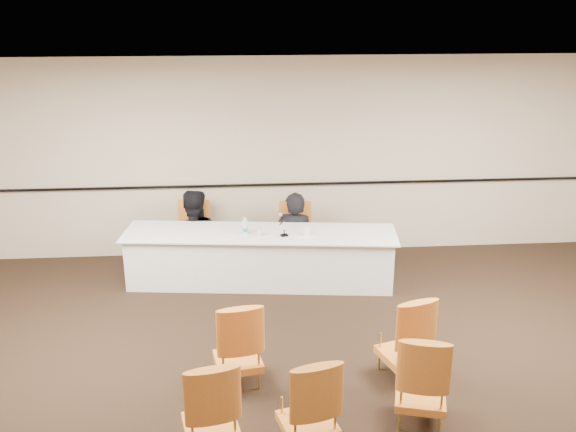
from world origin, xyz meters
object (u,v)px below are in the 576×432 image
object	(u,v)px
panelist_main	(295,246)
panelist_second	(193,245)
drinking_glass	(260,232)
panelist_second_chair	(193,236)
aud_chair_back_mid	(308,402)
aud_chair_back_right	(422,377)
panel_table	(260,258)
panelist_main_chair	(295,237)
microphone	(284,226)
water_bottle	(245,226)
aud_chair_front_right	(405,335)
aud_chair_back_left	(210,405)
coffee_cup	(307,232)
aud_chair_front_left	(237,342)

from	to	relation	value
panelist_main	panelist_second	world-z (taller)	panelist_second
panelist_main	drinking_glass	size ratio (longest dim) A/B	16.46
panelist_second_chair	aud_chair_back_mid	xyz separation A→B (m)	(1.25, -4.16, 0.00)
drinking_glass	aud_chair_back_right	world-z (taller)	aud_chair_back_right
panelist_second_chair	drinking_glass	size ratio (longest dim) A/B	9.50
panel_table	aud_chair_back_right	xyz separation A→B (m)	(1.38, -3.19, 0.10)
panelist_main_chair	microphone	distance (m)	0.80
microphone	water_bottle	world-z (taller)	microphone
drinking_glass	aud_chair_front_right	bearing A→B (deg)	-58.55
panelist_second	drinking_glass	world-z (taller)	panelist_second
panelist_second	microphone	size ratio (longest dim) A/B	5.88
panelist_second	water_bottle	xyz separation A→B (m)	(0.76, -0.71, 0.54)
panel_table	water_bottle	world-z (taller)	water_bottle
aud_chair_back_left	drinking_glass	bearing A→B (deg)	68.79
panelist_main_chair	coffee_cup	world-z (taller)	panelist_main_chair
panel_table	panelist_main	xyz separation A→B (m)	(0.52, 0.50, -0.04)
microphone	panelist_second	bearing A→B (deg)	132.03
panel_table	panelist_main	distance (m)	0.72
water_bottle	aud_chair_front_right	xyz separation A→B (m)	(1.61, -2.39, -0.39)
panelist_main_chair	coffee_cup	distance (m)	0.76
panel_table	aud_chair_front_left	distance (m)	2.44
coffee_cup	aud_chair_back_left	xyz separation A→B (m)	(-1.19, -3.28, -0.33)
panelist_second	microphone	xyz separation A→B (m)	(1.28, -0.82, 0.57)
aud_chair_back_mid	aud_chair_back_right	size ratio (longest dim) A/B	1.00
coffee_cup	aud_chair_back_mid	distance (m)	3.35
water_bottle	aud_chair_back_right	world-z (taller)	water_bottle
aud_chair_front_right	panelist_main	bearing A→B (deg)	89.25
panelist_second_chair	aud_chair_back_left	distance (m)	4.15
panelist_second	aud_chair_back_mid	xyz separation A→B (m)	(1.25, -4.16, 0.15)
panelist_main	panelist_main_chair	distance (m)	0.14
drinking_glass	aud_chair_front_right	distance (m)	2.73
drinking_glass	aud_chair_front_left	xyz separation A→B (m)	(-0.32, -2.30, -0.32)
water_bottle	aud_chair_front_left	world-z (taller)	water_bottle
panelist_main_chair	aud_chair_back_right	world-z (taller)	same
panel_table	panelist_second_chair	size ratio (longest dim) A/B	3.92
water_bottle	aud_chair_front_left	distance (m)	2.41
panelist_second	microphone	bearing A→B (deg)	139.25
panel_table	coffee_cup	size ratio (longest dim) A/B	31.30
panelist_second	panelist_second_chair	world-z (taller)	panelist_second
drinking_glass	aud_chair_front_left	bearing A→B (deg)	-97.87
panelist_main_chair	aud_chair_back_right	distance (m)	3.79
panelist_main	coffee_cup	xyz separation A→B (m)	(0.10, -0.68, 0.47)
panel_table	aud_chair_back_right	world-z (taller)	aud_chair_back_right
aud_chair_front_right	aud_chair_back_right	bearing A→B (deg)	-109.96
panelist_main	panelist_second_chair	size ratio (longest dim) A/B	1.73
panelist_main	panelist_second	size ratio (longest dim) A/B	0.97
panel_table	aud_chair_back_mid	size ratio (longest dim) A/B	3.92
aud_chair_back_right	panelist_main	bearing A→B (deg)	118.04
panelist_main	microphone	distance (m)	0.88
microphone	coffee_cup	bearing A→B (deg)	-20.06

